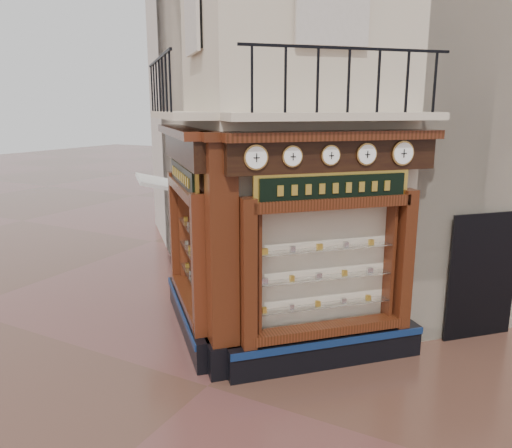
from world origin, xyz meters
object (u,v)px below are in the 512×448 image
Objects in this scene: clock_d at (366,154)px; clock_e at (403,153)px; signboard_left at (183,176)px; awning at (165,289)px; clock_a at (256,157)px; signboard_right at (334,187)px; clock_b at (292,156)px; clock_c at (331,155)px; corner_pilaster at (222,261)px.

clock_e is at bearing 0.00° from clock_d.
clock_e is at bearing -124.20° from signboard_left.
clock_a is at bearing -168.67° from awning.
signboard_right is (4.80, -1.62, 3.10)m from awning.
signboard_left is 2.92m from signboard_right.
clock_a is 1.07× the size of clock_d.
clock_b reaches higher than awning.
awning is at bearing 120.47° from clock_d.
clock_b is 0.17× the size of signboard_right.
clock_e is 1.25m from signboard_right.
clock_d is 0.18× the size of signboard_left.
clock_b is at bearing -171.62° from signboard_right.
clock_c is at bearing -138.28° from signboard_left.
clock_b is at bearing 0.00° from clock_a.
clock_d is 0.88× the size of clock_e.
clock_a reaches higher than clock_d.
signboard_right is at bearing -135.00° from signboard_left.
clock_e is (0.89, 0.89, -0.00)m from clock_c.
corner_pilaster is at bearing 171.59° from clock_e.
clock_d is 6.50m from awning.
clock_d is 0.18× the size of signboard_right.
signboard_right reaches higher than awning.
signboard_left is (-3.35, -0.27, -0.52)m from clock_d.
clock_e reaches higher than clock_d.
clock_a reaches higher than signboard_right.
clock_e is at bearing 0.00° from clock_c.
clock_e reaches higher than signboard_right.
clock_b is 1.89m from clock_e.
clock_e is at bearing -143.96° from awning.
clock_c is 0.61m from clock_d.
clock_d is 0.72m from signboard_right.
clock_d is at bearing 0.00° from clock_a.
clock_d reaches higher than signboard_right.
signboard_left is at bearing 108.98° from clock_a.
corner_pilaster reaches higher than awning.
clock_d is at bearing 0.00° from clock_b.
clock_d is at bearing -180.00° from clock_e.
awning is (-4.79, 1.79, -3.62)m from clock_c.
signboard_left is (-1.46, 1.01, 1.15)m from corner_pilaster.
clock_e is at bearing 0.00° from clock_b.
awning is at bearing 101.33° from clock_a.
clock_e is (0.46, 0.46, 0.00)m from clock_d.
clock_a is at bearing -161.02° from signboard_left.
clock_e is 0.21× the size of signboard_right.
signboard_right is at bearing -153.65° from awning.
clock_b is at bearing -148.84° from signboard_left.
signboard_right is at bearing -10.25° from corner_pilaster.
clock_c reaches higher than awning.
awning is 3.97m from signboard_left.
clock_c is at bearing -138.59° from signboard_right.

